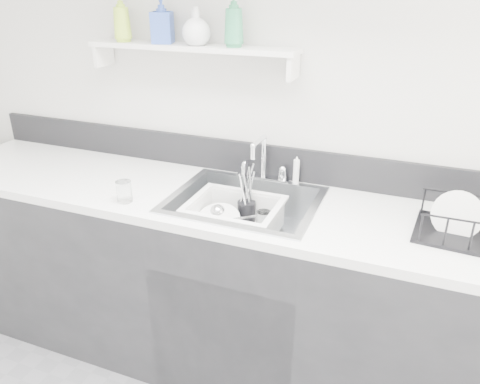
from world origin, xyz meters
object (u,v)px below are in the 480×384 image
at_px(sink, 244,218).
at_px(dish_rack, 470,221).
at_px(wash_tub, 234,219).
at_px(counter_run, 244,287).

xyz_separation_m(sink, dish_rack, (0.89, 0.01, 0.15)).
distance_m(wash_tub, dish_rack, 0.94).
bearing_deg(sink, dish_rack, 0.51).
bearing_deg(sink, counter_run, 0.00).
bearing_deg(dish_rack, sink, -174.92).
distance_m(sink, wash_tub, 0.04).
height_order(counter_run, wash_tub, counter_run).
distance_m(counter_run, wash_tub, 0.37).
bearing_deg(dish_rack, counter_run, -174.92).
distance_m(sink, dish_rack, 0.90).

